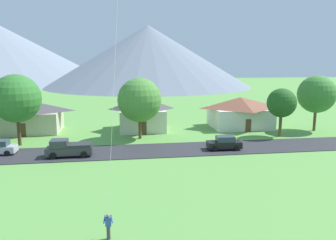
{
  "coord_description": "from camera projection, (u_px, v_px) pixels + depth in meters",
  "views": [
    {
      "loc": [
        -5.04,
        -9.75,
        10.99
      ],
      "look_at": [
        -0.56,
        20.14,
        5.6
      ],
      "focal_mm": 35.57,
      "sensor_mm": 36.0,
      "label": 1
    }
  ],
  "objects": [
    {
      "name": "parked_car_black_mid_west",
      "position": [
        224.0,
        143.0,
        41.5
      ],
      "size": [
        4.27,
        2.22,
        1.68
      ],
      "color": "black",
      "rests_on": "road_strip"
    },
    {
      "name": "house_leftmost",
      "position": [
        142.0,
        113.0,
        53.37
      ],
      "size": [
        7.64,
        8.03,
        5.28
      ],
      "color": "beige",
      "rests_on": "ground"
    },
    {
      "name": "tree_near_left",
      "position": [
        16.0,
        99.0,
        42.85
      ],
      "size": [
        6.24,
        6.24,
        9.33
      ],
      "color": "#4C3823",
      "rests_on": "ground"
    },
    {
      "name": "tree_left_of_center",
      "position": [
        140.0,
        100.0,
        46.73
      ],
      "size": [
        6.21,
        6.21,
        8.67
      ],
      "color": "brown",
      "rests_on": "ground"
    },
    {
      "name": "road_strip",
      "position": [
        161.0,
        150.0,
        41.34
      ],
      "size": [
        160.0,
        6.68,
        0.08
      ],
      "primitive_type": "cube",
      "color": "#2D2D33",
      "rests_on": "ground"
    },
    {
      "name": "pickup_truck_charcoal_west_side",
      "position": [
        68.0,
        148.0,
        38.43
      ],
      "size": [
        5.22,
        2.36,
        1.99
      ],
      "color": "#333338",
      "rests_on": "road_strip"
    },
    {
      "name": "tree_right_of_center",
      "position": [
        317.0,
        94.0,
        52.1
      ],
      "size": [
        5.89,
        5.89,
        8.78
      ],
      "color": "brown",
      "rests_on": "ground"
    },
    {
      "name": "mountain_far_east_ridge",
      "position": [
        148.0,
        56.0,
        144.15
      ],
      "size": [
        88.29,
        88.29,
        26.1
      ],
      "primitive_type": "cone",
      "color": "slate",
      "rests_on": "ground"
    },
    {
      "name": "tree_near_right",
      "position": [
        282.0,
        103.0,
        48.14
      ],
      "size": [
        4.23,
        4.23,
        7.1
      ],
      "color": "brown",
      "rests_on": "ground"
    },
    {
      "name": "house_right_center",
      "position": [
        240.0,
        112.0,
        55.49
      ],
      "size": [
        10.11,
        8.14,
        5.06
      ],
      "color": "silver",
      "rests_on": "ground"
    },
    {
      "name": "house_left_center",
      "position": [
        28.0,
        116.0,
        51.65
      ],
      "size": [
        10.4,
        7.35,
        5.01
      ],
      "color": "beige",
      "rests_on": "ground"
    }
  ]
}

